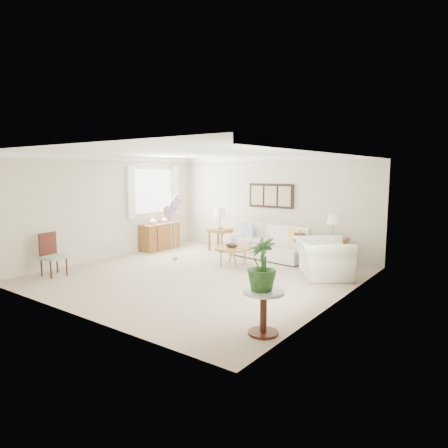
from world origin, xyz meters
name	(u,v)px	position (x,y,z in m)	size (l,w,h in m)	color
ground_plane	(201,275)	(0.00, 0.00, 0.00)	(6.00, 6.00, 0.00)	tan
room_shell	(199,199)	(-0.11, 0.09, 1.63)	(6.04, 6.04, 2.60)	beige
wall_art_triptych	(271,196)	(0.00, 2.96, 1.55)	(1.35, 0.06, 0.65)	black
sofa	(271,245)	(0.36, 2.36, 0.33)	(2.39, 1.12, 0.84)	white
end_table_left	(220,232)	(-1.28, 2.38, 0.51)	(0.56, 0.50, 0.61)	brown
end_table_right	(333,242)	(1.95, 2.47, 0.56)	(0.61, 0.56, 0.67)	brown
lamp_left	(220,213)	(-1.28, 2.38, 1.05)	(0.33, 0.33, 0.59)	gray
lamp_right	(333,220)	(1.95, 2.47, 1.09)	(0.31, 0.31, 0.55)	gray
coffee_table	(233,249)	(0.05, 1.12, 0.40)	(0.86, 0.86, 0.44)	olive
decor_bowl	(232,246)	(0.02, 1.11, 0.47)	(0.29, 0.29, 0.07)	#2F251F
armchair	(323,258)	(2.15, 1.41, 0.39)	(1.21, 1.06, 0.79)	white
side_table	(264,301)	(2.69, -1.91, 0.46)	(0.57, 0.57, 0.62)	silver
potted_plant	(262,264)	(2.66, -1.94, 0.97)	(0.40, 0.40, 0.71)	#184314
accent_chair	(52,254)	(-2.52, -1.91, 0.47)	(0.52, 0.52, 0.91)	gray
credenza	(160,236)	(-2.76, 1.50, 0.37)	(0.46, 1.20, 0.74)	brown
vase_white	(153,221)	(-2.74, 1.25, 0.84)	(0.19, 0.19, 0.20)	white
vase_sage	(165,220)	(-2.74, 1.69, 0.83)	(0.17, 0.17, 0.18)	silver
balloon_cluster	(173,207)	(-1.47, 0.71, 1.32)	(0.50, 0.41, 1.67)	gray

